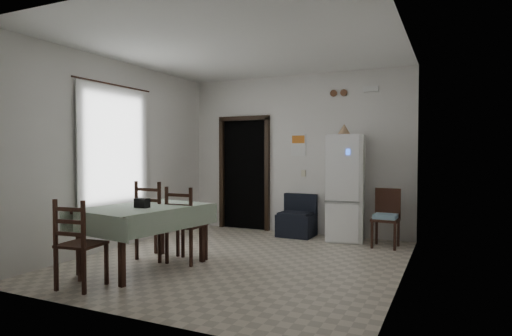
{
  "coord_description": "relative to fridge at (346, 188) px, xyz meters",
  "views": [
    {
      "loc": [
        2.63,
        -5.18,
        1.47
      ],
      "look_at": [
        0.0,
        0.5,
        1.25
      ],
      "focal_mm": 30.0,
      "sensor_mm": 36.0,
      "label": 1
    }
  ],
  "objects": [
    {
      "name": "ground",
      "position": [
        -1.01,
        -1.93,
        -0.89
      ],
      "size": [
        4.5,
        4.5,
        0.0
      ],
      "primitive_type": "plane",
      "color": "#C1B39D",
      "rests_on": "ground"
    },
    {
      "name": "ceiling",
      "position": [
        -1.01,
        -1.93,
        2.01
      ],
      "size": [
        4.2,
        4.5,
        0.02
      ],
      "primitive_type": null,
      "color": "white",
      "rests_on": "ground"
    },
    {
      "name": "wall_back",
      "position": [
        -1.01,
        0.32,
        0.56
      ],
      "size": [
        4.2,
        0.02,
        2.9
      ],
      "primitive_type": null,
      "color": "silver",
      "rests_on": "ground"
    },
    {
      "name": "wall_front",
      "position": [
        -1.01,
        -4.18,
        0.56
      ],
      "size": [
        4.2,
        0.02,
        2.9
      ],
      "primitive_type": null,
      "color": "silver",
      "rests_on": "ground"
    },
    {
      "name": "wall_left",
      "position": [
        -3.11,
        -1.93,
        0.56
      ],
      "size": [
        0.02,
        4.5,
        2.9
      ],
      "primitive_type": null,
      "color": "silver",
      "rests_on": "ground"
    },
    {
      "name": "wall_right",
      "position": [
        1.09,
        -1.93,
        0.56
      ],
      "size": [
        0.02,
        4.5,
        2.9
      ],
      "primitive_type": null,
      "color": "silver",
      "rests_on": "ground"
    },
    {
      "name": "doorway",
      "position": [
        -2.06,
        0.52,
        0.17
      ],
      "size": [
        1.06,
        0.52,
        2.22
      ],
      "color": "black",
      "rests_on": "ground"
    },
    {
      "name": "window_recess",
      "position": [
        -3.16,
        -2.13,
        0.66
      ],
      "size": [
        0.1,
        1.2,
        1.6
      ],
      "primitive_type": "cube",
      "color": "silver",
      "rests_on": "ground"
    },
    {
      "name": "curtain",
      "position": [
        -3.05,
        -2.13,
        0.66
      ],
      "size": [
        0.02,
        1.45,
        1.85
      ],
      "primitive_type": "cube",
      "color": "white",
      "rests_on": "ground"
    },
    {
      "name": "curtain_rod",
      "position": [
        -3.04,
        -2.13,
        1.61
      ],
      "size": [
        0.02,
        1.6,
        0.02
      ],
      "primitive_type": "cylinder",
      "rotation": [
        1.57,
        0.0,
        0.0
      ],
      "color": "black",
      "rests_on": "ground"
    },
    {
      "name": "calendar",
      "position": [
        -0.96,
        0.31,
        0.73
      ],
      "size": [
        0.28,
        0.02,
        0.4
      ],
      "primitive_type": "cube",
      "color": "white",
      "rests_on": "ground"
    },
    {
      "name": "calendar_image",
      "position": [
        -0.96,
        0.3,
        0.83
      ],
      "size": [
        0.24,
        0.01,
        0.14
      ],
      "primitive_type": "cube",
      "color": "orange",
      "rests_on": "ground"
    },
    {
      "name": "light_switch",
      "position": [
        -0.86,
        0.31,
        0.21
      ],
      "size": [
        0.08,
        0.02,
        0.12
      ],
      "primitive_type": "cube",
      "color": "beige",
      "rests_on": "ground"
    },
    {
      "name": "vent_left",
      "position": [
        -0.31,
        0.31,
        1.63
      ],
      "size": [
        0.12,
        0.03,
        0.12
      ],
      "primitive_type": "cylinder",
      "rotation": [
        1.57,
        0.0,
        0.0
      ],
      "color": "#523321",
      "rests_on": "ground"
    },
    {
      "name": "vent_right",
      "position": [
        -0.13,
        0.31,
        1.63
      ],
      "size": [
        0.12,
        0.03,
        0.12
      ],
      "primitive_type": "cylinder",
      "rotation": [
        1.57,
        0.0,
        0.0
      ],
      "color": "#523321",
      "rests_on": "ground"
    },
    {
      "name": "emergency_light",
      "position": [
        0.34,
        0.28,
        1.66
      ],
      "size": [
        0.25,
        0.07,
        0.09
      ],
      "primitive_type": "cube",
      "color": "white",
      "rests_on": "ground"
    },
    {
      "name": "fridge",
      "position": [
        0.0,
        0.0,
        0.0
      ],
      "size": [
        0.65,
        0.65,
        1.78
      ],
      "primitive_type": null,
      "rotation": [
        0.0,
        0.0,
        0.13
      ],
      "color": "white",
      "rests_on": "ground"
    },
    {
      "name": "tan_cone",
      "position": [
        -0.03,
        -0.06,
        0.98
      ],
      "size": [
        0.22,
        0.22,
        0.18
      ],
      "primitive_type": "cone",
      "rotation": [
        0.0,
        0.0,
        -0.01
      ],
      "color": "tan",
      "rests_on": "fridge"
    },
    {
      "name": "navy_seat",
      "position": [
        -0.88,
        0.0,
        -0.52
      ],
      "size": [
        0.62,
        0.6,
        0.73
      ],
      "primitive_type": null,
      "rotation": [
        0.0,
        0.0,
        -0.02
      ],
      "color": "black",
      "rests_on": "ground"
    },
    {
      "name": "corner_chair",
      "position": [
        0.68,
        -0.27,
        -0.43
      ],
      "size": [
        0.41,
        0.41,
        0.91
      ],
      "primitive_type": null,
      "rotation": [
        0.0,
        0.0,
        -0.04
      ],
      "color": "black",
      "rests_on": "ground"
    },
    {
      "name": "dining_table",
      "position": [
        -1.94,
        -2.81,
        -0.49
      ],
      "size": [
        1.24,
        1.67,
        0.79
      ],
      "primitive_type": null,
      "rotation": [
        0.0,
        0.0,
        -0.17
      ],
      "color": "#9AAF95",
      "rests_on": "ground"
    },
    {
      "name": "black_bag",
      "position": [
        -1.88,
        -2.91,
        -0.04
      ],
      "size": [
        0.18,
        0.12,
        0.12
      ],
      "primitive_type": "cube",
      "rotation": [
        0.0,
        0.0,
        -0.06
      ],
      "color": "black",
      "rests_on": "dining_table"
    },
    {
      "name": "dining_chair_far_left",
      "position": [
        -2.12,
        -2.31,
        -0.35
      ],
      "size": [
        0.48,
        0.48,
        1.09
      ],
      "primitive_type": null,
      "rotation": [
        0.0,
        0.0,
        3.11
      ],
      "color": "black",
      "rests_on": "ground"
    },
    {
      "name": "dining_chair_far_right",
      "position": [
        -1.63,
        -2.32,
        -0.38
      ],
      "size": [
        0.44,
        0.44,
        1.03
      ],
      "primitive_type": null,
      "rotation": [
        0.0,
        0.0,
        3.15
      ],
      "color": "black",
      "rests_on": "ground"
    },
    {
      "name": "dining_chair_near_head",
      "position": [
        -2.03,
        -3.73,
        -0.4
      ],
      "size": [
        0.47,
        0.47,
        0.98
      ],
      "primitive_type": null,
      "rotation": [
        0.0,
        0.0,
        3.26
      ],
      "color": "black",
      "rests_on": "ground"
    }
  ]
}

